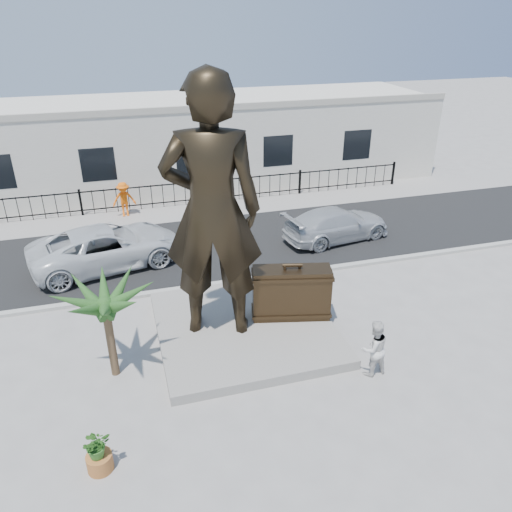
{
  "coord_description": "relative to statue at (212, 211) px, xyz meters",
  "views": [
    {
      "loc": [
        -3.66,
        -10.73,
        9.0
      ],
      "look_at": [
        0.0,
        2.0,
        2.3
      ],
      "focal_mm": 35.0,
      "sensor_mm": 36.0,
      "label": 1
    }
  ],
  "objects": [
    {
      "name": "tourist",
      "position": [
        3.67,
        -2.9,
        -3.21
      ],
      "size": [
        0.87,
        0.71,
        1.65
      ],
      "primitive_type": "imported",
      "rotation": [
        0.0,
        0.0,
        3.25
      ],
      "color": "silver",
      "rests_on": "ground"
    },
    {
      "name": "shrub",
      "position": [
        -3.45,
        -4.14,
        -3.3
      ],
      "size": [
        0.71,
        0.65,
        0.65
      ],
      "primitive_type": "imported",
      "rotation": [
        0.0,
        0.0,
        0.29
      ],
      "color": "#326821",
      "rests_on": "planter"
    },
    {
      "name": "worker",
      "position": [
        -2.17,
        10.53,
        -3.18
      ],
      "size": [
        1.09,
        0.65,
        1.65
      ],
      "primitive_type": "imported",
      "rotation": [
        0.0,
        0.0,
        0.04
      ],
      "color": "#FC650D",
      "rests_on": "far_sidewalk"
    },
    {
      "name": "ground",
      "position": [
        1.35,
        -1.61,
        -4.03
      ],
      "size": [
        100.0,
        100.0,
        0.0
      ],
      "primitive_type": "plane",
      "color": "#9E9991",
      "rests_on": "ground"
    },
    {
      "name": "palm_tree",
      "position": [
        -3.03,
        -1.0,
        -4.03
      ],
      "size": [
        1.8,
        1.8,
        3.2
      ],
      "primitive_type": null,
      "color": "#234A1B",
      "rests_on": "ground"
    },
    {
      "name": "plinth",
      "position": [
        0.85,
        -0.11,
        -3.88
      ],
      "size": [
        5.2,
        5.2,
        0.3
      ],
      "primitive_type": "cube",
      "color": "gray",
      "rests_on": "ground"
    },
    {
      "name": "planter",
      "position": [
        -3.45,
        -4.14,
        -3.83
      ],
      "size": [
        0.56,
        0.56,
        0.4
      ],
      "primitive_type": "cylinder",
      "color": "#A6602C",
      "rests_on": "ground"
    },
    {
      "name": "car_silver",
      "position": [
        6.35,
        5.4,
        -3.34
      ],
      "size": [
        4.93,
        2.66,
        1.36
      ],
      "primitive_type": "imported",
      "rotation": [
        0.0,
        0.0,
        1.74
      ],
      "color": "#B5B8BB",
      "rests_on": "street"
    },
    {
      "name": "suitcase",
      "position": [
        2.34,
        -0.08,
        -2.9
      ],
      "size": [
        2.46,
        1.27,
        1.65
      ],
      "primitive_type": "cube",
      "rotation": [
        0.0,
        0.0,
        -0.23
      ],
      "color": "#302214",
      "rests_on": "plinth"
    },
    {
      "name": "building",
      "position": [
        1.35,
        15.39,
        -1.83
      ],
      "size": [
        28.0,
        7.0,
        4.4
      ],
      "primitive_type": "cube",
      "color": "silver",
      "rests_on": "ground"
    },
    {
      "name": "curb",
      "position": [
        1.35,
        2.89,
        -3.97
      ],
      "size": [
        40.0,
        0.25,
        0.12
      ],
      "primitive_type": "cube",
      "color": "#A5A399",
      "rests_on": "ground"
    },
    {
      "name": "car_white",
      "position": [
        -3.04,
        5.54,
        -3.23
      ],
      "size": [
        6.11,
        3.82,
        1.58
      ],
      "primitive_type": "imported",
      "rotation": [
        0.0,
        0.0,
        1.8
      ],
      "color": "silver",
      "rests_on": "street"
    },
    {
      "name": "far_sidewalk",
      "position": [
        1.35,
        10.39,
        -4.02
      ],
      "size": [
        40.0,
        2.5,
        0.02
      ],
      "primitive_type": "cube",
      "color": "#9E9991",
      "rests_on": "ground"
    },
    {
      "name": "fence",
      "position": [
        1.35,
        11.19,
        -3.43
      ],
      "size": [
        22.0,
        0.1,
        1.2
      ],
      "primitive_type": "cube",
      "color": "black",
      "rests_on": "ground"
    },
    {
      "name": "street",
      "position": [
        1.35,
        6.39,
        -4.02
      ],
      "size": [
        40.0,
        7.0,
        0.01
      ],
      "primitive_type": "cube",
      "color": "black",
      "rests_on": "ground"
    },
    {
      "name": "statue",
      "position": [
        0.0,
        0.0,
        0.0
      ],
      "size": [
        3.08,
        2.41,
        7.46
      ],
      "primitive_type": "imported",
      "rotation": [
        0.0,
        0.0,
        2.89
      ],
      "color": "black",
      "rests_on": "plinth"
    }
  ]
}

